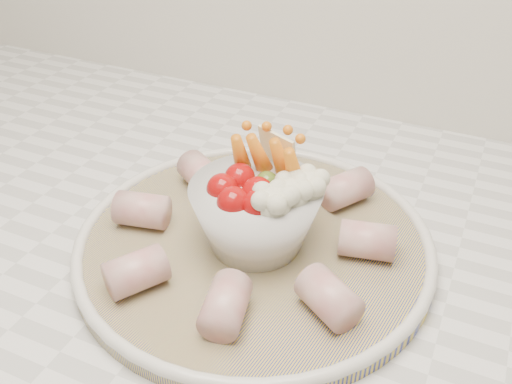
% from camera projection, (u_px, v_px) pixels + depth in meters
% --- Properties ---
extents(serving_platter, '(0.40, 0.40, 0.02)m').
position_uv_depth(serving_platter, '(254.00, 242.00, 0.57)').
color(serving_platter, navy).
rests_on(serving_platter, kitchen_counter).
extents(veggie_bowl, '(0.13, 0.13, 0.11)m').
position_uv_depth(veggie_bowl, '(258.00, 208.00, 0.54)').
color(veggie_bowl, silver).
rests_on(veggie_bowl, serving_platter).
extents(cured_meat_rolls, '(0.28, 0.29, 0.04)m').
position_uv_depth(cured_meat_rolls, '(253.00, 225.00, 0.56)').
color(cured_meat_rolls, '#AD4F50').
rests_on(cured_meat_rolls, serving_platter).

